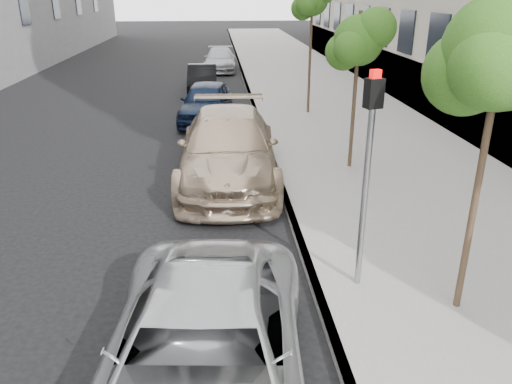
{
  "coord_description": "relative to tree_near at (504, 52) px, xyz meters",
  "views": [
    {
      "loc": [
        -0.35,
        -4.63,
        4.59
      ],
      "look_at": [
        0.25,
        2.96,
        1.5
      ],
      "focal_mm": 35.0,
      "sensor_mm": 36.0,
      "label": 1
    }
  ],
  "objects": [
    {
      "name": "sidewalk",
      "position": [
        1.07,
        22.5,
        -3.81
      ],
      "size": [
        6.4,
        72.0,
        0.14
      ],
      "primitive_type": "cube",
      "color": "gray",
      "rests_on": "ground"
    },
    {
      "name": "curb",
      "position": [
        -2.05,
        22.5,
        -3.81
      ],
      "size": [
        0.15,
        72.0,
        0.14
      ],
      "primitive_type": "cube",
      "color": "#9E9B93",
      "rests_on": "ground"
    },
    {
      "name": "tree_near",
      "position": [
        0.0,
        0.0,
        0.0
      ],
      "size": [
        1.8,
        1.6,
        4.63
      ],
      "color": "#38281C",
      "rests_on": "sidewalk"
    },
    {
      "name": "tree_mid",
      "position": [
        -0.0,
        6.5,
        -0.45
      ],
      "size": [
        1.62,
        1.42,
        4.09
      ],
      "color": "#38281C",
      "rests_on": "sidewalk"
    },
    {
      "name": "tree_far",
      "position": [
        -0.0,
        13.0,
        0.37
      ],
      "size": [
        1.55,
        1.35,
        4.89
      ],
      "color": "#38281C",
      "rests_on": "sidewalk"
    },
    {
      "name": "signal_pole",
      "position": [
        -1.37,
        0.74,
        -1.61
      ],
      "size": [
        0.28,
        0.24,
        3.43
      ],
      "rotation": [
        0.0,
        0.0,
        0.3
      ],
      "color": "#939699",
      "rests_on": "sidewalk"
    },
    {
      "name": "minivan",
      "position": [
        -3.82,
        -1.65,
        -3.17
      ],
      "size": [
        2.8,
        5.33,
        1.43
      ],
      "primitive_type": "imported",
      "rotation": [
        0.0,
        0.0,
        -0.08
      ],
      "color": "#B2B4B7",
      "rests_on": "ground"
    },
    {
      "name": "suv",
      "position": [
        -3.33,
        6.03,
        -3.01
      ],
      "size": [
        2.65,
        6.08,
        1.74
      ],
      "primitive_type": "imported",
      "rotation": [
        0.0,
        0.0,
        -0.03
      ],
      "color": "tan",
      "rests_on": "ground"
    },
    {
      "name": "sedan_blue",
      "position": [
        -3.98,
        12.38,
        -3.16
      ],
      "size": [
        2.22,
        4.44,
        1.45
      ],
      "primitive_type": "imported",
      "rotation": [
        0.0,
        0.0,
        -0.12
      ],
      "color": "black",
      "rests_on": "ground"
    },
    {
      "name": "sedan_black",
      "position": [
        -4.25,
        18.15,
        -3.24
      ],
      "size": [
        1.4,
        3.91,
        1.28
      ],
      "primitive_type": "imported",
      "rotation": [
        0.0,
        0.0,
        0.01
      ],
      "color": "black",
      "rests_on": "ground"
    },
    {
      "name": "sedan_rear",
      "position": [
        -3.33,
        24.93,
        -3.22
      ],
      "size": [
        2.02,
        4.62,
        1.32
      ],
      "primitive_type": "imported",
      "rotation": [
        0.0,
        0.0,
        -0.04
      ],
      "color": "#A0A4A8",
      "rests_on": "ground"
    }
  ]
}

